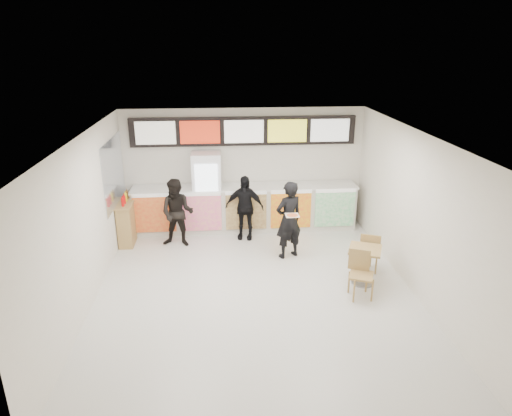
{
  "coord_description": "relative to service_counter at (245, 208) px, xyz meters",
  "views": [
    {
      "loc": [
        -0.62,
        -7.64,
        4.51
      ],
      "look_at": [
        0.11,
        1.2,
        1.26
      ],
      "focal_mm": 32.0,
      "sensor_mm": 36.0,
      "label": 1
    }
  ],
  "objects": [
    {
      "name": "customer_left",
      "position": [
        -1.61,
        -0.85,
        0.23
      ],
      "size": [
        0.88,
        0.75,
        1.61
      ],
      "primitive_type": "imported",
      "rotation": [
        0.0,
        0.0,
        -0.19
      ],
      "color": "black",
      "rests_on": "floor"
    },
    {
      "name": "floor",
      "position": [
        -0.0,
        -3.09,
        -0.57
      ],
      "size": [
        7.0,
        7.0,
        0.0
      ],
      "primitive_type": "plane",
      "color": "beige",
      "rests_on": "ground"
    },
    {
      "name": "condiment_ledge",
      "position": [
        -2.82,
        -0.58,
        -0.06
      ],
      "size": [
        0.36,
        0.89,
        1.19
      ],
      "color": "#A8864C",
      "rests_on": "floor"
    },
    {
      "name": "mirror_panel",
      "position": [
        -2.99,
        -0.64,
        1.18
      ],
      "size": [
        0.01,
        2.0,
        1.5
      ],
      "primitive_type": "cube",
      "color": "#B2B7BF",
      "rests_on": "wall_left"
    },
    {
      "name": "menu_board",
      "position": [
        0.0,
        0.32,
        1.88
      ],
      "size": [
        5.5,
        0.14,
        0.7
      ],
      "color": "black",
      "rests_on": "wall_back"
    },
    {
      "name": "ceiling",
      "position": [
        -0.0,
        -3.09,
        2.43
      ],
      "size": [
        7.0,
        7.0,
        0.0
      ],
      "primitive_type": "plane",
      "rotation": [
        3.14,
        0.0,
        0.0
      ],
      "color": "white",
      "rests_on": "wall_back"
    },
    {
      "name": "drinks_fridge",
      "position": [
        -0.93,
        0.02,
        0.43
      ],
      "size": [
        0.7,
        0.67,
        2.0
      ],
      "color": "white",
      "rests_on": "floor"
    },
    {
      "name": "cafe_table",
      "position": [
        2.14,
        -2.96,
        -0.05
      ],
      "size": [
        0.97,
        1.57,
        0.89
      ],
      "rotation": [
        0.0,
        0.0,
        -0.39
      ],
      "color": "#A8864C",
      "rests_on": "floor"
    },
    {
      "name": "wall_right",
      "position": [
        3.0,
        -3.09,
        0.93
      ],
      "size": [
        0.0,
        7.0,
        7.0
      ],
      "primitive_type": "plane",
      "rotation": [
        1.57,
        0.0,
        -1.57
      ],
      "color": "silver",
      "rests_on": "floor"
    },
    {
      "name": "pizza_slice",
      "position": [
        0.85,
        -2.1,
        0.58
      ],
      "size": [
        0.36,
        0.36,
        0.02
      ],
      "color": "beige",
      "rests_on": "customer_main"
    },
    {
      "name": "service_counter",
      "position": [
        0.0,
        0.0,
        0.0
      ],
      "size": [
        5.56,
        0.77,
        1.14
      ],
      "color": "silver",
      "rests_on": "floor"
    },
    {
      "name": "customer_main",
      "position": [
        0.85,
        -1.65,
        0.3
      ],
      "size": [
        0.75,
        0.64,
        1.74
      ],
      "primitive_type": "imported",
      "rotation": [
        0.0,
        0.0,
        3.56
      ],
      "color": "black",
      "rests_on": "floor"
    },
    {
      "name": "customer_mid",
      "position": [
        -0.05,
        -0.54,
        0.21
      ],
      "size": [
        0.98,
        0.57,
        1.57
      ],
      "primitive_type": "imported",
      "rotation": [
        0.0,
        0.0,
        -0.21
      ],
      "color": "black",
      "rests_on": "floor"
    },
    {
      "name": "wall_back",
      "position": [
        -0.0,
        0.41,
        0.93
      ],
      "size": [
        6.0,
        0.0,
        6.0
      ],
      "primitive_type": "plane",
      "rotation": [
        1.57,
        0.0,
        0.0
      ],
      "color": "silver",
      "rests_on": "floor"
    },
    {
      "name": "wall_left",
      "position": [
        -3.0,
        -3.09,
        0.93
      ],
      "size": [
        0.0,
        7.0,
        7.0
      ],
      "primitive_type": "plane",
      "rotation": [
        1.57,
        0.0,
        1.57
      ],
      "color": "silver",
      "rests_on": "floor"
    }
  ]
}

